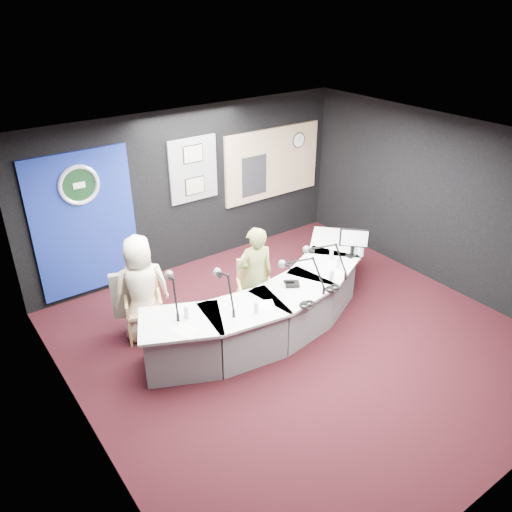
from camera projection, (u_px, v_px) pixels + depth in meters
ground at (300, 341)px, 7.36m from camera, size 6.00×6.00×0.00m
ceiling at (309, 150)px, 6.05m from camera, size 6.00×6.00×0.02m
wall_back at (191, 189)px, 8.86m from camera, size 6.00×0.02×2.80m
wall_left at (77, 336)px, 5.16m from camera, size 0.02×6.00×2.80m
wall_right at (446, 204)px, 8.26m from camera, size 0.02×6.00×2.80m
broadcast_desk at (274, 303)px, 7.55m from camera, size 4.50×1.90×0.75m
backdrop_panel at (85, 224)px, 7.92m from camera, size 1.60×0.05×2.30m
agency_seal at (79, 185)px, 7.59m from camera, size 0.63×0.07×0.63m
seal_center at (79, 185)px, 7.60m from camera, size 0.48×0.01×0.48m
pinboard at (193, 170)px, 8.70m from camera, size 0.90×0.04×1.10m
framed_photo_upper at (193, 154)px, 8.55m from camera, size 0.34×0.02×0.27m
framed_photo_lower at (195, 186)px, 8.81m from camera, size 0.34×0.02×0.27m
booth_window_frame at (273, 163)px, 9.67m from camera, size 2.12×0.06×1.32m
booth_glow at (273, 163)px, 9.66m from camera, size 2.00×0.02×1.20m
equipment_rack at (254, 176)px, 9.49m from camera, size 0.55×0.02×0.75m
wall_clock at (299, 140)px, 9.80m from camera, size 0.28×0.01×0.28m
armchair_left at (144, 306)px, 7.24m from camera, size 0.74×0.74×1.02m
armchair_right at (255, 296)px, 7.60m from camera, size 0.67×0.67×0.90m
draped_jacket at (129, 294)px, 7.31m from camera, size 0.50×0.26×0.70m
person_man at (142, 289)px, 7.11m from camera, size 0.87×0.67×1.59m
person_woman at (255, 276)px, 7.45m from camera, size 0.64×0.49×1.55m
computer_monitor at (353, 238)px, 7.92m from camera, size 0.34×0.34×0.31m
desk_phone at (292, 284)px, 7.26m from camera, size 0.25×0.24×0.05m
headphones_near at (332, 288)px, 7.18m from camera, size 0.20×0.20×0.03m
headphones_far at (307, 304)px, 6.81m from camera, size 0.22×0.22×0.04m
paper_stack at (185, 331)px, 6.32m from camera, size 0.32×0.38×0.00m
notepad at (267, 305)px, 6.82m from camera, size 0.28×0.32×0.00m
boom_mic_a at (173, 288)px, 6.63m from camera, size 0.32×0.71×0.60m
boom_mic_b at (225, 285)px, 6.70m from camera, size 0.26×0.72×0.60m
boom_mic_c at (303, 271)px, 7.04m from camera, size 0.44×0.65×0.60m
boom_mic_d at (326, 256)px, 7.41m from camera, size 0.41×0.67×0.60m
water_bottles at (288, 281)px, 7.20m from camera, size 3.11×0.59×0.18m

